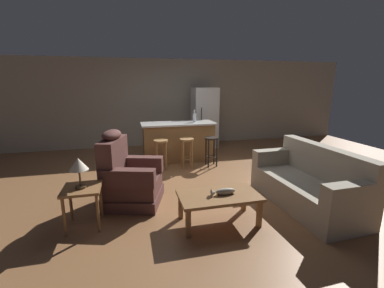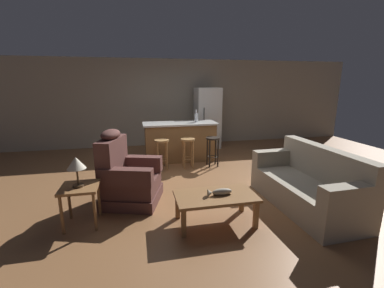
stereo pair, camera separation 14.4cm
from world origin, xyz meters
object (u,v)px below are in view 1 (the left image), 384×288
(kitchen_island, at_px, (178,141))
(refrigerator, at_px, (204,118))
(table_lamp, at_px, (79,165))
(recliner_near_lamp, at_px, (128,178))
(bar_stool_right, at_px, (211,146))
(coffee_table, at_px, (219,198))
(bottle_tall_green, at_px, (194,117))
(bar_stool_left, at_px, (161,149))
(bar_stool_middle, at_px, (187,148))
(couch, at_px, (308,184))
(fish_figurine, at_px, (223,192))
(end_table, at_px, (82,194))

(kitchen_island, bearing_deg, refrigerator, 49.28)
(table_lamp, bearing_deg, kitchen_island, 56.16)
(recliner_near_lamp, bearing_deg, bar_stool_right, 55.40)
(table_lamp, distance_m, kitchen_island, 3.31)
(coffee_table, relative_size, bottle_tall_green, 3.61)
(coffee_table, distance_m, bar_stool_left, 2.49)
(bar_stool_left, relative_size, bottle_tall_green, 2.23)
(refrigerator, bearing_deg, bar_stool_middle, -117.72)
(couch, height_order, refrigerator, refrigerator)
(fish_figurine, height_order, table_lamp, table_lamp)
(fish_figurine, distance_m, kitchen_island, 3.09)
(refrigerator, bearing_deg, recliner_near_lamp, -124.20)
(end_table, distance_m, table_lamp, 0.41)
(couch, bearing_deg, bar_stool_middle, -58.73)
(couch, distance_m, kitchen_island, 3.28)
(coffee_table, distance_m, fish_figurine, 0.11)
(fish_figurine, bearing_deg, bar_stool_middle, 88.78)
(fish_figurine, distance_m, recliner_near_lamp, 1.58)
(coffee_table, height_order, refrigerator, refrigerator)
(recliner_near_lamp, height_order, refrigerator, refrigerator)
(coffee_table, relative_size, kitchen_island, 0.61)
(fish_figurine, bearing_deg, recliner_near_lamp, 142.52)
(table_lamp, distance_m, bar_stool_left, 2.51)
(recliner_near_lamp, relative_size, bottle_tall_green, 3.94)
(couch, bearing_deg, refrigerator, -84.60)
(coffee_table, xyz_separation_m, bottle_tall_green, (0.45, 3.10, 0.70))
(bar_stool_middle, xyz_separation_m, refrigerator, (0.96, 1.83, 0.41))
(recliner_near_lamp, xyz_separation_m, table_lamp, (-0.60, -0.60, 0.45))
(end_table, bearing_deg, table_lamp, -111.73)
(recliner_near_lamp, xyz_separation_m, bar_stool_middle, (1.30, 1.50, 0.05))
(bar_stool_right, xyz_separation_m, bottle_tall_green, (-0.24, 0.66, 0.59))
(kitchen_island, height_order, refrigerator, refrigerator)
(coffee_table, xyz_separation_m, end_table, (-1.79, 0.36, 0.10))
(fish_figurine, relative_size, table_lamp, 0.83)
(fish_figurine, distance_m, couch, 1.53)
(bar_stool_left, distance_m, bar_stool_middle, 0.59)
(couch, distance_m, table_lamp, 3.40)
(couch, distance_m, bar_stool_left, 3.05)
(couch, xyz_separation_m, table_lamp, (-3.36, 0.16, 0.53))
(recliner_near_lamp, bearing_deg, refrigerator, 72.75)
(kitchen_island, distance_m, bar_stool_right, 0.91)
(table_lamp, xyz_separation_m, refrigerator, (2.86, 3.93, 0.01))
(recliner_near_lamp, height_order, bottle_tall_green, bottle_tall_green)
(recliner_near_lamp, distance_m, bar_stool_right, 2.41)
(couch, distance_m, bar_stool_middle, 2.70)
(coffee_table, xyz_separation_m, bar_stool_right, (0.69, 2.44, 0.11))
(bar_stool_right, distance_m, bottle_tall_green, 0.92)
(coffee_table, height_order, recliner_near_lamp, recliner_near_lamp)
(coffee_table, height_order, couch, couch)
(bar_stool_right, bearing_deg, bar_stool_left, 180.00)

